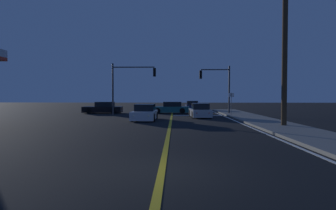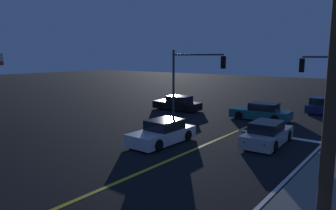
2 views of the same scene
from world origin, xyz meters
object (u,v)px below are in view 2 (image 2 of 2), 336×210
(car_side_waiting_silver, at_px, (267,134))
(traffic_signal_far_left, at_px, (192,73))
(car_following_oncoming_navy, at_px, (321,105))
(car_lead_oncoming_white, at_px, (162,133))
(utility_pole_right, at_px, (336,55))
(traffic_signal_near_right, at_px, (333,80))
(car_mid_block_teal, at_px, (261,112))
(car_distant_tail_black, at_px, (178,104))

(car_side_waiting_silver, distance_m, traffic_signal_far_left, 8.53)
(car_following_oncoming_navy, distance_m, traffic_signal_far_left, 12.93)
(car_side_waiting_silver, distance_m, car_lead_oncoming_white, 6.00)
(utility_pole_right, bearing_deg, car_lead_oncoming_white, 150.66)
(utility_pole_right, bearing_deg, traffic_signal_near_right, 99.87)
(utility_pole_right, bearing_deg, car_side_waiting_silver, 117.97)
(car_lead_oncoming_white, distance_m, traffic_signal_far_left, 7.65)
(car_lead_oncoming_white, xyz_separation_m, utility_pole_right, (9.61, -5.40, 4.43))
(car_following_oncoming_navy, bearing_deg, traffic_signal_near_right, -76.37)
(car_side_waiting_silver, bearing_deg, car_mid_block_teal, 111.57)
(traffic_signal_near_right, relative_size, traffic_signal_far_left, 0.97)
(traffic_signal_far_left, bearing_deg, car_side_waiting_silver, -23.32)
(car_following_oncoming_navy, relative_size, car_distant_tail_black, 1.01)
(car_following_oncoming_navy, height_order, traffic_signal_near_right, traffic_signal_near_right)
(car_side_waiting_silver, distance_m, car_distant_tail_black, 12.48)
(car_side_waiting_silver, relative_size, car_distant_tail_black, 0.98)
(car_following_oncoming_navy, xyz_separation_m, car_mid_block_teal, (-2.92, -6.73, 0.00))
(traffic_signal_far_left, height_order, utility_pole_right, utility_pole_right)
(traffic_signal_far_left, bearing_deg, car_lead_oncoming_white, -70.22)
(car_following_oncoming_navy, xyz_separation_m, utility_pole_right, (4.71, -22.20, 4.43))
(car_following_oncoming_navy, distance_m, car_lead_oncoming_white, 17.50)
(traffic_signal_near_right, bearing_deg, car_following_oncoming_navy, -74.89)
(car_side_waiting_silver, relative_size, car_mid_block_teal, 0.96)
(utility_pole_right, bearing_deg, car_mid_block_teal, 116.27)
(car_distant_tail_black, height_order, traffic_signal_far_left, traffic_signal_far_left)
(car_distant_tail_black, distance_m, utility_pole_right, 22.06)
(traffic_signal_near_right, bearing_deg, car_side_waiting_silver, 62.51)
(car_side_waiting_silver, height_order, traffic_signal_near_right, traffic_signal_near_right)
(car_side_waiting_silver, xyz_separation_m, car_mid_block_teal, (-2.95, 6.64, 0.00))
(car_following_oncoming_navy, bearing_deg, car_side_waiting_silver, -91.38)
(car_mid_block_teal, bearing_deg, traffic_signal_far_left, 126.24)
(traffic_signal_near_right, distance_m, utility_pole_right, 13.65)
(car_following_oncoming_navy, distance_m, car_distant_tail_black, 12.97)
(car_following_oncoming_navy, relative_size, traffic_signal_near_right, 0.86)
(car_distant_tail_black, distance_m, traffic_signal_near_right, 13.62)
(car_side_waiting_silver, bearing_deg, car_lead_oncoming_white, -147.48)
(car_lead_oncoming_white, relative_size, utility_pole_right, 0.45)
(traffic_signal_near_right, bearing_deg, car_mid_block_teal, -21.59)
(car_distant_tail_black, xyz_separation_m, utility_pole_right, (15.52, -15.04, 4.43))
(car_following_oncoming_navy, bearing_deg, car_distant_tail_black, -147.95)
(car_mid_block_teal, bearing_deg, car_distant_tail_black, 90.43)
(car_distant_tail_black, relative_size, traffic_signal_far_left, 0.83)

